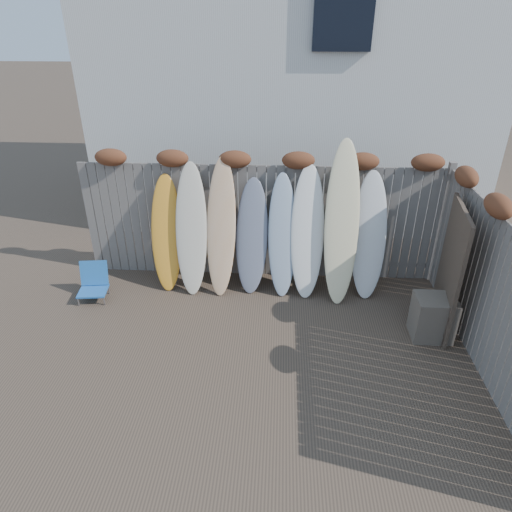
# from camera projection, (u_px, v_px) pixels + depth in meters

# --- Properties ---
(ground) EXTENTS (80.00, 80.00, 0.00)m
(ground) POSITION_uv_depth(u_px,v_px,m) (251.00, 364.00, 6.10)
(ground) COLOR #493A2D
(back_fence) EXTENTS (6.05, 0.28, 2.24)m
(back_fence) POSITION_uv_depth(u_px,v_px,m) (264.00, 213.00, 7.64)
(back_fence) COLOR slate
(back_fence) RESTS_ON ground
(right_fence) EXTENTS (0.28, 4.40, 2.24)m
(right_fence) POSITION_uv_depth(u_px,v_px,m) (493.00, 289.00, 5.63)
(right_fence) COLOR slate
(right_fence) RESTS_ON ground
(house) EXTENTS (8.50, 5.50, 6.33)m
(house) POSITION_uv_depth(u_px,v_px,m) (292.00, 59.00, 10.26)
(house) COLOR silver
(house) RESTS_ON ground
(beach_chair) EXTENTS (0.49, 0.52, 0.59)m
(beach_chair) POSITION_uv_depth(u_px,v_px,m) (94.00, 282.00, 7.42)
(beach_chair) COLOR #2361B0
(beach_chair) RESTS_ON ground
(wooden_crate) EXTENTS (0.56, 0.46, 0.64)m
(wooden_crate) POSITION_uv_depth(u_px,v_px,m) (433.00, 317.00, 6.49)
(wooden_crate) COLOR brown
(wooden_crate) RESTS_ON ground
(lattice_panel) EXTENTS (0.24, 1.24, 1.87)m
(lattice_panel) POSITION_uv_depth(u_px,v_px,m) (450.00, 270.00, 6.46)
(lattice_panel) COLOR #433329
(lattice_panel) RESTS_ON ground
(surfboard_0) EXTENTS (0.53, 0.69, 1.87)m
(surfboard_0) POSITION_uv_depth(u_px,v_px,m) (167.00, 233.00, 7.50)
(surfboard_0) COLOR orange
(surfboard_0) RESTS_ON ground
(surfboard_1) EXTENTS (0.54, 0.76, 2.09)m
(surfboard_1) POSITION_uv_depth(u_px,v_px,m) (191.00, 230.00, 7.38)
(surfboard_1) COLOR beige
(surfboard_1) RESTS_ON ground
(surfboard_2) EXTENTS (0.52, 0.79, 2.18)m
(surfboard_2) POSITION_uv_depth(u_px,v_px,m) (221.00, 228.00, 7.34)
(surfboard_2) COLOR #E3B87D
(surfboard_2) RESTS_ON ground
(surfboard_3) EXTENTS (0.57, 0.69, 1.84)m
(surfboard_3) POSITION_uv_depth(u_px,v_px,m) (252.00, 237.00, 7.43)
(surfboard_3) COLOR slate
(surfboard_3) RESTS_ON ground
(surfboard_4) EXTENTS (0.50, 0.72, 1.94)m
(surfboard_4) POSITION_uv_depth(u_px,v_px,m) (282.00, 236.00, 7.35)
(surfboard_4) COLOR #92A4B9
(surfboard_4) RESTS_ON ground
(surfboard_5) EXTENTS (0.53, 0.74, 2.08)m
(surfboard_5) POSITION_uv_depth(u_px,v_px,m) (307.00, 233.00, 7.29)
(surfboard_5) COLOR white
(surfboard_5) RESTS_ON ground
(surfboard_6) EXTENTS (0.56, 0.88, 2.49)m
(surfboard_6) POSITION_uv_depth(u_px,v_px,m) (342.00, 223.00, 7.10)
(surfboard_6) COLOR #FBEAB3
(surfboard_6) RESTS_ON ground
(surfboard_7) EXTENTS (0.56, 0.72, 2.00)m
(surfboard_7) POSITION_uv_depth(u_px,v_px,m) (369.00, 236.00, 7.28)
(surfboard_7) COLOR silver
(surfboard_7) RESTS_ON ground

